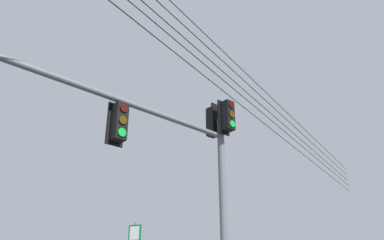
% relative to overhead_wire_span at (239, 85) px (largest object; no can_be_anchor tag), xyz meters
% --- Properties ---
extents(signal_mast_assembly, '(5.51, 4.36, 6.53)m').
position_rel_overhead_wire_span_xyz_m(signal_mast_assembly, '(-1.79, -1.80, -3.17)').
color(signal_mast_assembly, slate).
rests_on(signal_mast_assembly, ground).
extents(overhead_wire_span, '(19.88, 24.92, 1.99)m').
position_rel_overhead_wire_span_xyz_m(overhead_wire_span, '(0.00, 0.00, 0.00)').
color(overhead_wire_span, black).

